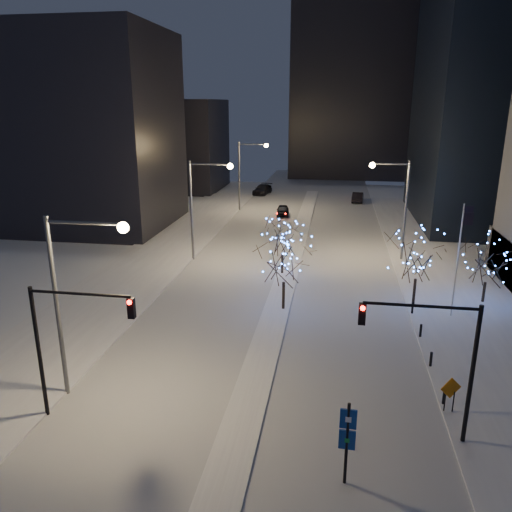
% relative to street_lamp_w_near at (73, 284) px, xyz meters
% --- Properties ---
extents(ground, '(160.00, 160.00, 0.00)m').
position_rel_street_lamp_w_near_xyz_m(ground, '(8.94, -2.00, -6.50)').
color(ground, silver).
rests_on(ground, ground).
extents(road, '(20.00, 130.00, 0.02)m').
position_rel_street_lamp_w_near_xyz_m(road, '(8.94, 33.00, -6.49)').
color(road, '#A2A7B1').
rests_on(road, ground).
extents(median, '(2.00, 80.00, 0.15)m').
position_rel_street_lamp_w_near_xyz_m(median, '(8.94, 28.00, -6.42)').
color(median, silver).
rests_on(median, ground).
extents(east_sidewalk, '(10.00, 90.00, 0.15)m').
position_rel_street_lamp_w_near_xyz_m(east_sidewalk, '(23.94, 18.00, -6.42)').
color(east_sidewalk, silver).
rests_on(east_sidewalk, ground).
extents(west_sidewalk, '(8.00, 90.00, 0.15)m').
position_rel_street_lamp_w_near_xyz_m(west_sidewalk, '(-5.06, 18.00, -6.42)').
color(west_sidewalk, silver).
rests_on(west_sidewalk, ground).
extents(filler_west_near, '(22.00, 18.00, 24.00)m').
position_rel_street_lamp_w_near_xyz_m(filler_west_near, '(-19.06, 38.00, 5.50)').
color(filler_west_near, black).
rests_on(filler_west_near, ground).
extents(filler_west_far, '(18.00, 16.00, 16.00)m').
position_rel_street_lamp_w_near_xyz_m(filler_west_far, '(-17.06, 68.00, 1.50)').
color(filler_west_far, black).
rests_on(filler_west_far, ground).
extents(horizon_block, '(24.00, 14.00, 42.00)m').
position_rel_street_lamp_w_near_xyz_m(horizon_block, '(14.94, 90.00, 14.50)').
color(horizon_block, black).
rests_on(horizon_block, ground).
extents(street_lamp_w_near, '(4.40, 0.56, 10.00)m').
position_rel_street_lamp_w_near_xyz_m(street_lamp_w_near, '(0.00, 0.00, 0.00)').
color(street_lamp_w_near, '#595E66').
rests_on(street_lamp_w_near, ground).
extents(street_lamp_w_mid, '(4.40, 0.56, 10.00)m').
position_rel_street_lamp_w_near_xyz_m(street_lamp_w_mid, '(0.00, 25.00, 0.00)').
color(street_lamp_w_mid, '#595E66').
rests_on(street_lamp_w_mid, ground).
extents(street_lamp_w_far, '(4.40, 0.56, 10.00)m').
position_rel_street_lamp_w_near_xyz_m(street_lamp_w_far, '(0.00, 50.00, 0.00)').
color(street_lamp_w_far, '#595E66').
rests_on(street_lamp_w_far, ground).
extents(street_lamp_east, '(3.90, 0.56, 10.00)m').
position_rel_street_lamp_w_near_xyz_m(street_lamp_east, '(19.02, 28.00, -0.05)').
color(street_lamp_east, '#595E66').
rests_on(street_lamp_east, ground).
extents(traffic_signal_west, '(5.26, 0.43, 7.00)m').
position_rel_street_lamp_w_near_xyz_m(traffic_signal_west, '(0.50, -2.00, -1.74)').
color(traffic_signal_west, black).
rests_on(traffic_signal_west, ground).
extents(traffic_signal_east, '(5.26, 0.43, 7.00)m').
position_rel_street_lamp_w_near_xyz_m(traffic_signal_east, '(17.88, -1.00, -1.74)').
color(traffic_signal_east, black).
rests_on(traffic_signal_east, ground).
extents(flagpoles, '(1.35, 2.60, 8.00)m').
position_rel_street_lamp_w_near_xyz_m(flagpoles, '(22.30, 15.25, -1.70)').
color(flagpoles, silver).
rests_on(flagpoles, east_sidewalk).
extents(bollards, '(0.16, 12.16, 0.90)m').
position_rel_street_lamp_w_near_xyz_m(bollards, '(19.14, 8.00, -5.90)').
color(bollards, black).
rests_on(bollards, east_sidewalk).
extents(car_near, '(2.04, 4.38, 1.45)m').
position_rel_street_lamp_w_near_xyz_m(car_near, '(5.73, 47.39, -5.77)').
color(car_near, black).
rests_on(car_near, ground).
extents(car_mid, '(2.10, 4.95, 1.59)m').
position_rel_street_lamp_w_near_xyz_m(car_mid, '(16.64, 59.55, -5.70)').
color(car_mid, black).
rests_on(car_mid, ground).
extents(car_far, '(3.21, 5.94, 1.63)m').
position_rel_street_lamp_w_near_xyz_m(car_far, '(0.30, 64.28, -5.68)').
color(car_far, black).
rests_on(car_far, ground).
extents(holiday_tree_median_near, '(5.13, 5.13, 5.77)m').
position_rel_street_lamp_w_near_xyz_m(holiday_tree_median_near, '(9.44, 13.39, -2.56)').
color(holiday_tree_median_near, black).
rests_on(holiday_tree_median_near, median).
extents(holiday_tree_median_far, '(5.11, 5.11, 5.15)m').
position_rel_street_lamp_w_near_xyz_m(holiday_tree_median_far, '(8.44, 21.80, -3.04)').
color(holiday_tree_median_far, black).
rests_on(holiday_tree_median_far, median).
extents(holiday_tree_plaza_near, '(5.69, 5.69, 5.98)m').
position_rel_street_lamp_w_near_xyz_m(holiday_tree_plaza_near, '(19.44, 15.70, -2.45)').
color(holiday_tree_plaza_near, black).
rests_on(holiday_tree_plaza_near, east_sidewalk).
extents(holiday_tree_plaza_far, '(4.90, 4.90, 5.32)m').
position_rel_street_lamp_w_near_xyz_m(holiday_tree_plaza_far, '(25.03, 17.31, -3.05)').
color(holiday_tree_plaza_far, black).
rests_on(holiday_tree_plaza_far, east_sidewalk).
extents(wayfinding_sign, '(0.68, 0.13, 3.85)m').
position_rel_street_lamp_w_near_xyz_m(wayfinding_sign, '(13.94, -4.48, -4.14)').
color(wayfinding_sign, black).
rests_on(wayfinding_sign, ground).
extents(construction_sign, '(1.11, 0.49, 1.94)m').
position_rel_street_lamp_w_near_xyz_m(construction_sign, '(19.24, 1.33, -5.18)').
color(construction_sign, black).
rests_on(construction_sign, east_sidewalk).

